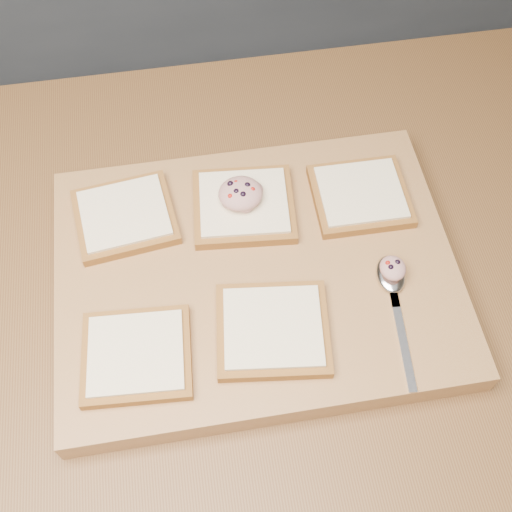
{
  "coord_description": "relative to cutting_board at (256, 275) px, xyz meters",
  "views": [
    {
      "loc": [
        -0.05,
        -0.42,
        1.64
      ],
      "look_at": [
        0.01,
        -0.02,
        0.97
      ],
      "focal_mm": 45.0,
      "sensor_mm": 36.0,
      "label": 1
    }
  ],
  "objects": [
    {
      "name": "ground",
      "position": [
        -0.01,
        0.02,
        -0.92
      ],
      "size": [
        4.0,
        4.0,
        0.0
      ],
      "primitive_type": "plane",
      "color": "#515459",
      "rests_on": "ground"
    },
    {
      "name": "island_counter",
      "position": [
        -0.01,
        0.02,
        -0.47
      ],
      "size": [
        2.0,
        0.8,
        0.9
      ],
      "color": "slate",
      "rests_on": "ground"
    },
    {
      "name": "cutting_board",
      "position": [
        0.0,
        0.0,
        0.0
      ],
      "size": [
        0.5,
        0.38,
        0.04
      ],
      "primitive_type": "cube",
      "color": "#9F7544",
      "rests_on": "island_counter"
    },
    {
      "name": "bread_far_left",
      "position": [
        -0.16,
        0.1,
        0.03
      ],
      "size": [
        0.14,
        0.13,
        0.02
      ],
      "color": "#996027",
      "rests_on": "cutting_board"
    },
    {
      "name": "bread_far_center",
      "position": [
        -0.0,
        0.09,
        0.03
      ],
      "size": [
        0.14,
        0.13,
        0.02
      ],
      "color": "#996027",
      "rests_on": "cutting_board"
    },
    {
      "name": "bread_far_right",
      "position": [
        0.15,
        0.08,
        0.03
      ],
      "size": [
        0.13,
        0.12,
        0.02
      ],
      "color": "#996027",
      "rests_on": "cutting_board"
    },
    {
      "name": "bread_near_left",
      "position": [
        -0.16,
        -0.1,
        0.03
      ],
      "size": [
        0.13,
        0.12,
        0.02
      ],
      "color": "#996027",
      "rests_on": "cutting_board"
    },
    {
      "name": "bread_near_center",
      "position": [
        0.0,
        -0.09,
        0.03
      ],
      "size": [
        0.14,
        0.13,
        0.02
      ],
      "color": "#996027",
      "rests_on": "cutting_board"
    },
    {
      "name": "tuna_salad_dollop",
      "position": [
        -0.01,
        0.09,
        0.05
      ],
      "size": [
        0.06,
        0.05,
        0.03
      ],
      "color": "tan",
      "rests_on": "bread_far_center"
    },
    {
      "name": "spoon",
      "position": [
        0.16,
        -0.05,
        0.03
      ],
      "size": [
        0.04,
        0.18,
        0.01
      ],
      "color": "silver",
      "rests_on": "cutting_board"
    },
    {
      "name": "spoon_salad",
      "position": [
        0.16,
        -0.04,
        0.04
      ],
      "size": [
        0.03,
        0.04,
        0.02
      ],
      "color": "tan",
      "rests_on": "spoon"
    }
  ]
}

